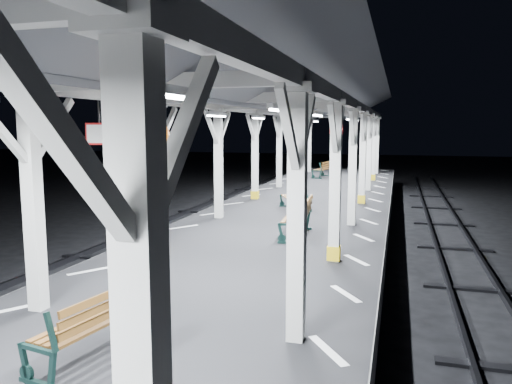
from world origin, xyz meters
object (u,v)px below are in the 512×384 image
at_px(bench_mid, 300,216).
at_px(bench_far, 295,197).
at_px(bench_extra, 323,169).
at_px(bench_near, 98,321).

relative_size(bench_mid, bench_far, 1.11).
height_order(bench_mid, bench_extra, bench_mid).
height_order(bench_near, bench_mid, bench_mid).
xyz_separation_m(bench_near, bench_far, (0.13, 11.20, -0.02)).
bearing_deg(bench_near, bench_mid, 92.23).
distance_m(bench_near, bench_far, 11.20).
distance_m(bench_near, bench_extra, 22.15).
bearing_deg(bench_extra, bench_far, -76.26).
xyz_separation_m(bench_mid, bench_far, (-0.93, 3.91, -0.07)).
relative_size(bench_mid, bench_extra, 1.09).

